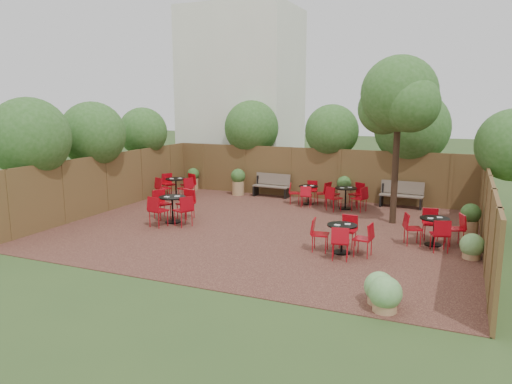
% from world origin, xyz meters
% --- Properties ---
extents(ground, '(80.00, 80.00, 0.00)m').
position_xyz_m(ground, '(0.00, 0.00, 0.00)').
color(ground, '#354F23').
rests_on(ground, ground).
extents(courtyard_paving, '(12.00, 10.00, 0.02)m').
position_xyz_m(courtyard_paving, '(0.00, 0.00, 0.01)').
color(courtyard_paving, '#321814').
rests_on(courtyard_paving, ground).
extents(fence_back, '(12.00, 0.08, 2.00)m').
position_xyz_m(fence_back, '(0.00, 5.00, 1.00)').
color(fence_back, brown).
rests_on(fence_back, ground).
extents(fence_left, '(0.08, 10.00, 2.00)m').
position_xyz_m(fence_left, '(-6.00, 0.00, 1.00)').
color(fence_left, brown).
rests_on(fence_left, ground).
extents(fence_right, '(0.08, 10.00, 2.00)m').
position_xyz_m(fence_right, '(6.00, 0.00, 1.00)').
color(fence_right, brown).
rests_on(fence_right, ground).
extents(neighbour_building, '(5.00, 4.00, 8.00)m').
position_xyz_m(neighbour_building, '(-4.50, 8.00, 4.00)').
color(neighbour_building, silver).
rests_on(neighbour_building, ground).
extents(overhang_foliage, '(15.53, 10.91, 2.79)m').
position_xyz_m(overhang_foliage, '(-1.41, 2.96, 2.71)').
color(overhang_foliage, '#2B571C').
rests_on(overhang_foliage, ground).
extents(courtyard_tree, '(2.55, 2.45, 5.16)m').
position_xyz_m(courtyard_tree, '(3.42, 2.14, 3.86)').
color(courtyard_tree, black).
rests_on(courtyard_tree, courtyard_paving).
extents(park_bench_left, '(1.52, 0.59, 0.92)m').
position_xyz_m(park_bench_left, '(-1.64, 4.63, 0.49)').
color(park_bench_left, brown).
rests_on(park_bench_left, courtyard_paving).
extents(park_bench_right, '(1.54, 0.56, 0.94)m').
position_xyz_m(park_bench_right, '(3.39, 4.63, 0.50)').
color(park_bench_right, brown).
rests_on(park_bench_right, courtyard_paving).
extents(bistro_tables, '(11.35, 6.82, 0.96)m').
position_xyz_m(bistro_tables, '(-0.14, 1.24, 0.47)').
color(bistro_tables, black).
rests_on(bistro_tables, courtyard_paving).
extents(planters, '(11.50, 4.09, 1.08)m').
position_xyz_m(planters, '(-0.32, 3.73, 0.57)').
color(planters, '#A47E52').
rests_on(planters, courtyard_paving).
extents(low_shrubs, '(2.22, 4.53, 0.66)m').
position_xyz_m(low_shrubs, '(4.64, -3.31, 0.33)').
color(low_shrubs, '#A47E52').
rests_on(low_shrubs, courtyard_paving).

